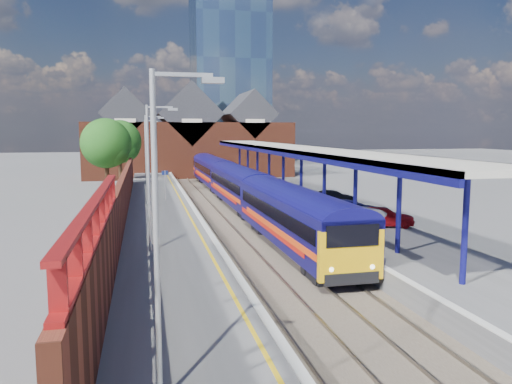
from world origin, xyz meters
TOP-DOWN VIEW (x-y plane):
  - ground at (0.00, 30.00)m, footprint 240.00×240.00m
  - ballast_bed at (0.00, 20.00)m, footprint 6.00×76.00m
  - rails at (0.00, 20.00)m, footprint 4.51×76.00m
  - left_platform at (-5.50, 20.00)m, footprint 5.00×76.00m
  - right_platform at (6.00, 20.00)m, footprint 6.00×76.00m
  - coping_left at (-3.15, 20.00)m, footprint 0.30×76.00m
  - coping_right at (3.15, 20.00)m, footprint 0.30×76.00m
  - yellow_line at (-3.75, 20.00)m, footprint 0.14×76.00m
  - train at (1.49, 33.14)m, footprint 2.95×65.92m
  - canopy at (5.48, 21.95)m, footprint 4.50×52.00m
  - lamp_post_a at (-6.36, -8.00)m, footprint 1.48×0.18m
  - lamp_post_b at (-6.36, 6.00)m, footprint 1.48×0.18m
  - lamp_post_c at (-6.36, 22.00)m, footprint 1.48×0.18m
  - lamp_post_d at (-6.36, 38.00)m, footprint 1.48×0.18m
  - platform_sign at (-5.00, 24.00)m, footprint 0.55×0.08m
  - brick_wall at (-8.10, 13.54)m, footprint 0.35×50.00m
  - station_building at (0.00, 58.00)m, footprint 30.00×12.12m
  - glass_tower at (10.00, 80.00)m, footprint 14.20×14.20m
  - tree_near at (-10.35, 35.91)m, footprint 5.20×5.20m
  - tree_far at (-9.35, 43.91)m, footprint 5.20×5.20m
  - parked_car_red at (7.35, 9.20)m, footprint 4.02×2.42m
  - parked_car_silver at (6.49, 9.04)m, footprint 3.93×2.28m
  - parked_car_dark at (7.77, 18.53)m, footprint 4.21×2.53m
  - parked_car_blue at (6.52, 12.16)m, footprint 4.94×3.04m

SIDE VIEW (x-z plane):
  - ground at x=0.00m, z-range 0.00..0.00m
  - ballast_bed at x=0.00m, z-range 0.00..0.06m
  - rails at x=0.00m, z-range 0.05..0.19m
  - left_platform at x=-5.50m, z-range 0.00..1.00m
  - right_platform at x=6.00m, z-range 0.00..1.00m
  - yellow_line at x=-3.75m, z-range 1.00..1.01m
  - coping_left at x=-3.15m, z-range 1.00..1.05m
  - coping_right at x=3.15m, z-range 1.00..1.05m
  - parked_car_dark at x=7.77m, z-range 1.00..2.14m
  - parked_car_silver at x=6.49m, z-range 1.00..2.23m
  - parked_car_blue at x=6.52m, z-range 1.00..2.28m
  - parked_car_red at x=7.35m, z-range 1.00..2.28m
  - train at x=1.49m, z-range 0.40..3.85m
  - brick_wall at x=-8.10m, z-range 0.52..4.38m
  - platform_sign at x=-5.00m, z-range 1.44..3.94m
  - lamp_post_a at x=-6.36m, z-range 1.49..8.49m
  - lamp_post_b at x=-6.36m, z-range 1.49..8.49m
  - lamp_post_c at x=-6.36m, z-range 1.49..8.49m
  - lamp_post_d at x=-6.36m, z-range 1.49..8.49m
  - canopy at x=5.48m, z-range 3.01..7.49m
  - tree_near at x=-10.35m, z-range 1.30..9.40m
  - tree_far at x=-9.35m, z-range 1.30..9.40m
  - station_building at x=0.00m, z-range -1.44..12.34m
  - glass_tower at x=10.00m, z-range 0.05..40.35m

